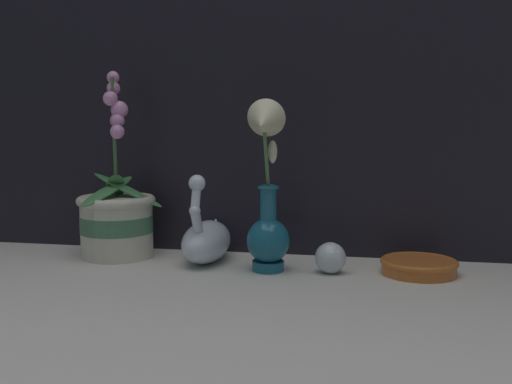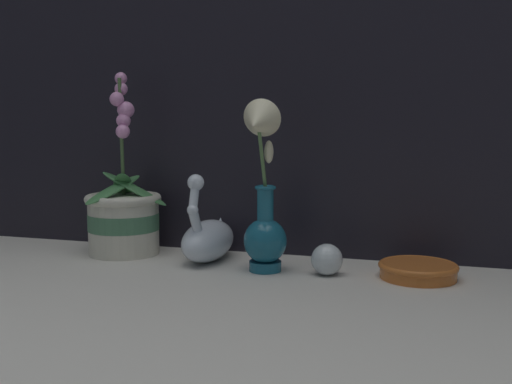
# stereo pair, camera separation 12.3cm
# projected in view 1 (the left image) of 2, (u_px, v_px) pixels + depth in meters

# --- Properties ---
(ground_plane) EXTENTS (2.80, 2.80, 0.00)m
(ground_plane) POSITION_uv_depth(u_px,v_px,m) (254.00, 277.00, 1.15)
(ground_plane) COLOR beige
(orchid_potted_plant) EXTENTS (0.19, 0.20, 0.40)m
(orchid_potted_plant) POSITION_uv_depth(u_px,v_px,m) (117.00, 217.00, 1.31)
(orchid_potted_plant) COLOR beige
(orchid_potted_plant) RESTS_ON ground_plane
(swan_figurine) EXTENTS (0.09, 0.20, 0.19)m
(swan_figurine) POSITION_uv_depth(u_px,v_px,m) (207.00, 239.00, 1.27)
(swan_figurine) COLOR silver
(swan_figurine) RESTS_ON ground_plane
(blue_vase) EXTENTS (0.09, 0.13, 0.34)m
(blue_vase) POSITION_uv_depth(u_px,v_px,m) (267.00, 205.00, 1.17)
(blue_vase) COLOR #195B75
(blue_vase) RESTS_ON ground_plane
(glass_sphere) EXTENTS (0.06, 0.06, 0.06)m
(glass_sphere) POSITION_uv_depth(u_px,v_px,m) (330.00, 258.00, 1.17)
(glass_sphere) COLOR silver
(glass_sphere) RESTS_ON ground_plane
(amber_dish) EXTENTS (0.15, 0.15, 0.03)m
(amber_dish) POSITION_uv_depth(u_px,v_px,m) (419.00, 265.00, 1.17)
(amber_dish) COLOR #C66628
(amber_dish) RESTS_ON ground_plane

